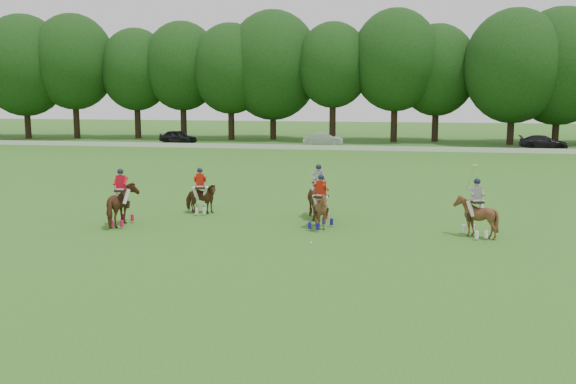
% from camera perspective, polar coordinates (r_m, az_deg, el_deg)
% --- Properties ---
extents(ground, '(180.00, 180.00, 0.00)m').
position_cam_1_polar(ground, '(24.27, -7.77, -4.67)').
color(ground, '#2D601B').
rests_on(ground, ground).
extents(tree_line, '(117.98, 14.32, 14.75)m').
position_cam_1_polar(tree_line, '(70.87, 4.29, 11.17)').
color(tree_line, black).
rests_on(tree_line, ground).
extents(boundary_rail, '(120.00, 0.10, 0.44)m').
position_cam_1_polar(boundary_rail, '(61.12, 3.03, 3.98)').
color(boundary_rail, white).
rests_on(boundary_rail, ground).
extents(car_left, '(4.43, 2.82, 1.41)m').
position_cam_1_polar(car_left, '(69.11, -9.74, 4.87)').
color(car_left, black).
rests_on(car_left, ground).
extents(car_mid, '(4.05, 1.52, 1.32)m').
position_cam_1_polar(car_mid, '(65.59, 3.14, 4.72)').
color(car_mid, '#ACACB1').
rests_on(car_mid, ground).
extents(car_right, '(4.61, 2.18, 1.30)m').
position_cam_1_polar(car_right, '(66.57, 21.75, 4.14)').
color(car_right, black).
rests_on(car_right, ground).
extents(polo_red_a, '(1.31, 2.14, 2.44)m').
position_cam_1_polar(polo_red_a, '(28.06, -14.56, -1.12)').
color(polo_red_a, '#452812').
rests_on(polo_red_a, ground).
extents(polo_red_b, '(1.69, 1.55, 2.15)m').
position_cam_1_polar(polo_red_b, '(30.10, -7.80, -0.50)').
color(polo_red_b, '#452812').
rests_on(polo_red_b, ground).
extents(polo_red_c, '(1.73, 1.81, 2.28)m').
position_cam_1_polar(polo_red_c, '(26.60, 2.95, -1.56)').
color(polo_red_c, '#452812').
rests_on(polo_red_c, ground).
extents(polo_stripe_a, '(1.59, 2.26, 2.43)m').
position_cam_1_polar(polo_stripe_a, '(28.80, 2.72, -0.57)').
color(polo_stripe_a, '#452812').
rests_on(polo_stripe_a, ground).
extents(polo_stripe_b, '(1.70, 1.81, 2.86)m').
position_cam_1_polar(polo_stripe_b, '(26.20, 16.33, -2.05)').
color(polo_stripe_b, '#452812').
rests_on(polo_stripe_b, ground).
extents(polo_ball, '(0.09, 0.09, 0.09)m').
position_cam_1_polar(polo_ball, '(24.15, 2.06, -4.54)').
color(polo_ball, white).
rests_on(polo_ball, ground).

